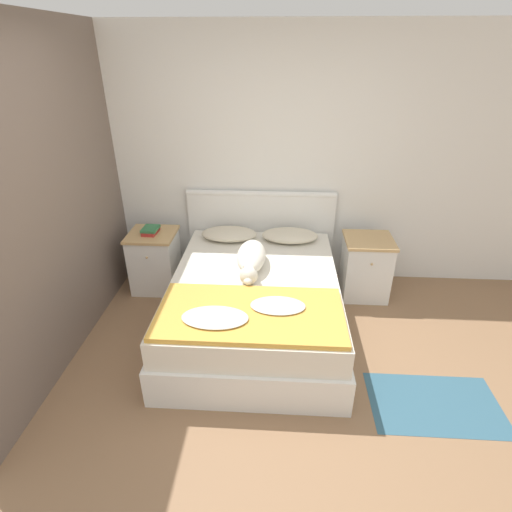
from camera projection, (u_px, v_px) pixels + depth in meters
ground_plane at (245, 424)px, 2.77m from camera, size 16.00×16.00×0.00m
wall_back at (262, 162)px, 4.06m from camera, size 9.00×0.06×2.55m
wall_side_left at (63, 194)px, 3.19m from camera, size 0.06×3.10×2.55m
bed at (255, 304)px, 3.58m from camera, size 1.48×1.94×0.56m
headboard at (260, 233)px, 4.35m from camera, size 1.56×0.06×1.00m
nightstand_left at (155, 261)px, 4.21m from camera, size 0.48×0.47×0.64m
nightstand_right at (365, 267)px, 4.09m from camera, size 0.48×0.47×0.64m
pillow_left at (229, 234)px, 4.10m from camera, size 0.57×0.34×0.11m
pillow_right at (290, 235)px, 4.07m from camera, size 0.57×0.34×0.11m
quilt at (248, 313)px, 2.94m from camera, size 1.38×0.71×0.07m
dog at (251, 258)px, 3.56m from camera, size 0.26×0.78×0.19m
book_stack at (151, 230)px, 4.05m from camera, size 0.16×0.21×0.06m
rug at (435, 404)px, 2.92m from camera, size 0.94×0.58×0.00m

